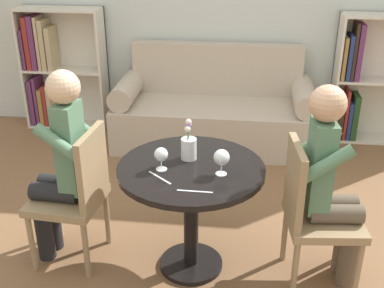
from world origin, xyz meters
name	(u,v)px	position (x,y,z in m)	size (l,w,h in m)	color
ground_plane	(191,265)	(0.00, 0.00, 0.00)	(16.00, 16.00, 0.00)	brown
round_table	(191,190)	(0.00, 0.00, 0.56)	(0.86, 0.86, 0.72)	black
couch	(214,112)	(0.00, 1.91, 0.31)	(1.89, 0.80, 0.92)	#B7A893
bookshelf_left	(54,69)	(-1.68, 2.17, 0.61)	(0.84, 0.28, 1.23)	silver
bookshelf_right	(366,83)	(1.45, 2.18, 0.58)	(0.84, 0.28, 1.23)	silver
chair_left	(77,191)	(-0.71, 0.01, 0.49)	(0.45, 0.45, 0.90)	#937A56
chair_right	(312,210)	(0.71, -0.03, 0.49)	(0.46, 0.46, 0.90)	#937A56
person_left	(61,165)	(-0.80, 0.02, 0.66)	(0.44, 0.36, 1.26)	black
person_right	(331,184)	(0.80, -0.02, 0.66)	(0.44, 0.37, 1.24)	brown
wine_glass_left	(161,155)	(-0.16, -0.06, 0.81)	(0.08, 0.08, 0.14)	white
wine_glass_right	(222,158)	(0.18, -0.07, 0.82)	(0.09, 0.09, 0.15)	white
flower_vase	(189,145)	(-0.02, 0.10, 0.80)	(0.09, 0.09, 0.25)	silver
knife_left_setting	(195,191)	(0.05, -0.28, 0.72)	(0.19, 0.01, 0.00)	silver
fork_left_setting	(160,178)	(-0.16, -0.15, 0.72)	(0.15, 0.13, 0.00)	silver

